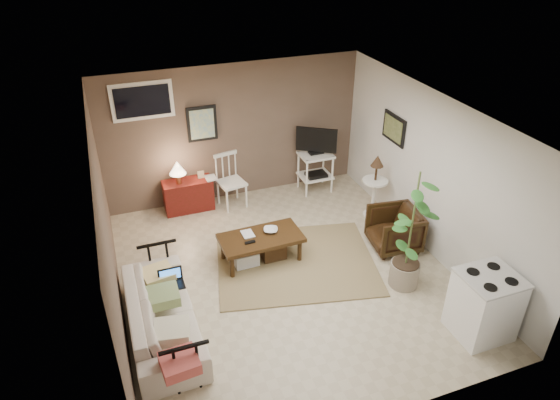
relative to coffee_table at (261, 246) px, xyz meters
name	(u,v)px	position (x,y,z in m)	size (l,w,h in m)	color
floor	(286,275)	(0.23, -0.44, -0.25)	(5.00, 5.00, 0.00)	#C1B293
art_back	(202,124)	(-0.32, 2.03, 1.20)	(0.50, 0.03, 0.60)	black
art_right	(394,129)	(2.45, 0.61, 1.27)	(0.03, 0.60, 0.45)	black
window	(142,101)	(-1.22, 2.03, 1.70)	(0.96, 0.03, 0.60)	white
rug	(296,262)	(0.47, -0.24, -0.24)	(2.29, 1.83, 0.02)	#8F7E53
coffee_table	(261,246)	(0.00, 0.00, 0.00)	(1.21, 0.65, 0.45)	#39260F
sofa	(161,308)	(-1.57, -0.96, 0.13)	(1.98, 0.58, 0.77)	beige
sofa_pillows	(167,314)	(-1.53, -1.19, 0.22)	(0.38, 1.88, 0.13)	beige
sofa_end_rails	(171,309)	(-1.46, -0.96, 0.08)	(0.53, 1.98, 0.67)	black
laptop	(171,280)	(-1.38, -0.62, 0.25)	(0.30, 0.22, 0.21)	black
red_console	(187,193)	(-0.72, 1.81, 0.08)	(0.83, 0.37, 0.96)	maroon
spindle_chair	(231,183)	(0.03, 1.70, 0.19)	(0.50, 0.50, 0.94)	white
tv_stand	(316,158)	(1.62, 1.69, 0.39)	(0.64, 0.47, 1.22)	white
side_table	(375,179)	(2.17, 0.54, 0.44)	(0.42, 0.42, 1.12)	white
armchair	(394,228)	(2.01, -0.38, 0.10)	(0.69, 0.65, 0.71)	black
potted_plant	(412,227)	(1.69, -1.20, 0.70)	(0.45, 0.45, 1.79)	gray
stove	(484,305)	(2.07, -2.30, 0.18)	(0.67, 0.62, 0.87)	white
bowl	(271,226)	(0.18, 0.07, 0.28)	(0.21, 0.05, 0.21)	#39260F
book_table	(242,229)	(-0.24, 0.11, 0.29)	(0.16, 0.02, 0.23)	#39260F
book_console	(205,173)	(-0.39, 1.76, 0.42)	(0.18, 0.02, 0.24)	#39260F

